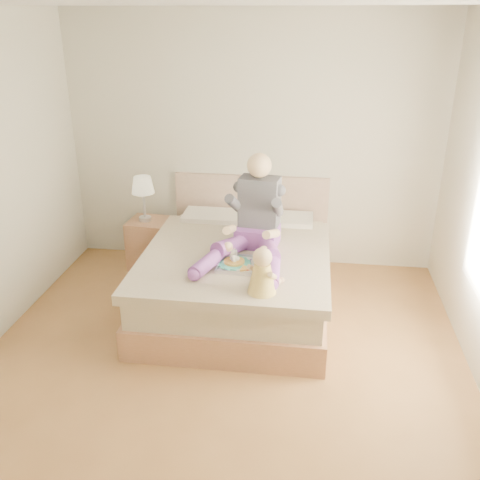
# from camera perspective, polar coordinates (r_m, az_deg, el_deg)

# --- Properties ---
(room) EXTENTS (4.02, 4.22, 2.71)m
(room) POSITION_cam_1_polar(r_m,az_deg,el_deg) (3.75, -1.18, 5.43)
(room) COLOR brown
(room) RESTS_ON ground
(bed) EXTENTS (1.70, 2.18, 1.00)m
(bed) POSITION_cam_1_polar(r_m,az_deg,el_deg) (5.20, -0.12, -3.45)
(bed) COLOR #916243
(bed) RESTS_ON ground
(nightstand) EXTENTS (0.49, 0.44, 0.55)m
(nightstand) POSITION_cam_1_polar(r_m,az_deg,el_deg) (6.01, -9.45, -0.38)
(nightstand) COLOR #916243
(nightstand) RESTS_ON ground
(lamp) EXTENTS (0.24, 0.24, 0.49)m
(lamp) POSITION_cam_1_polar(r_m,az_deg,el_deg) (5.79, -10.32, 5.53)
(lamp) COLOR silver
(lamp) RESTS_ON nightstand
(adult) EXTENTS (0.76, 1.14, 0.91)m
(adult) POSITION_cam_1_polar(r_m,az_deg,el_deg) (4.85, 1.52, 1.74)
(adult) COLOR #7A3C96
(adult) RESTS_ON bed
(tray) EXTENTS (0.48, 0.38, 0.13)m
(tray) POSITION_cam_1_polar(r_m,az_deg,el_deg) (4.64, 0.53, -2.46)
(tray) COLOR silver
(tray) RESTS_ON bed
(baby) EXTENTS (0.30, 0.33, 0.38)m
(baby) POSITION_cam_1_polar(r_m,az_deg,el_deg) (4.18, 2.45, -3.67)
(baby) COLOR gold
(baby) RESTS_ON bed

